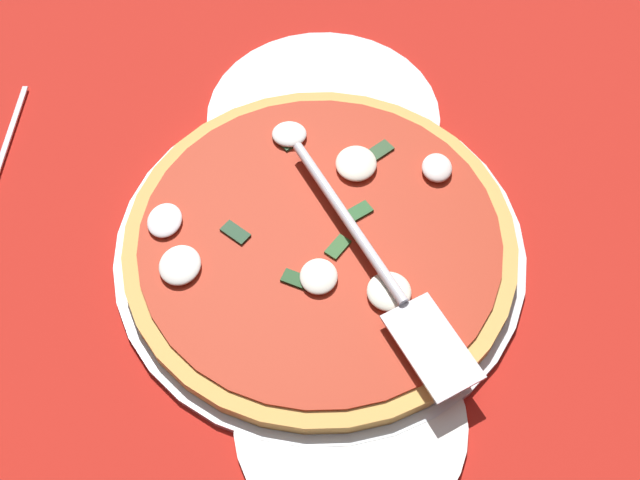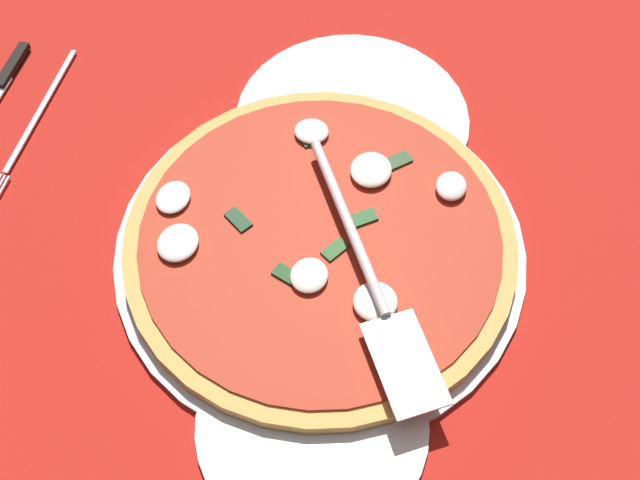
# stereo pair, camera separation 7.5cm
# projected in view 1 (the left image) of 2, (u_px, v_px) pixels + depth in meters

# --- Properties ---
(ground_plane) EXTENTS (1.08, 1.08, 0.01)m
(ground_plane) POSITION_uv_depth(u_px,v_px,m) (311.00, 264.00, 0.77)
(ground_plane) COLOR #B22017
(checker_pattern) EXTENTS (1.08, 1.08, 0.00)m
(checker_pattern) POSITION_uv_depth(u_px,v_px,m) (311.00, 262.00, 0.76)
(checker_pattern) COLOR silver
(checker_pattern) RESTS_ON ground_plane
(pizza_pan) EXTENTS (0.40, 0.40, 0.01)m
(pizza_pan) POSITION_uv_depth(u_px,v_px,m) (320.00, 248.00, 0.76)
(pizza_pan) COLOR silver
(pizza_pan) RESTS_ON ground_plane
(dinner_plate_left) EXTENTS (0.20, 0.20, 0.01)m
(dinner_plate_left) POSITION_uv_depth(u_px,v_px,m) (351.00, 423.00, 0.67)
(dinner_plate_left) COLOR silver
(dinner_plate_left) RESTS_ON ground_plane
(dinner_plate_right) EXTENTS (0.26, 0.26, 0.01)m
(dinner_plate_right) POSITION_uv_depth(u_px,v_px,m) (325.00, 116.00, 0.86)
(dinner_plate_right) COLOR white
(dinner_plate_right) RESTS_ON ground_plane
(pizza) EXTENTS (0.38, 0.38, 0.03)m
(pizza) POSITION_uv_depth(u_px,v_px,m) (320.00, 240.00, 0.75)
(pizza) COLOR #DAA551
(pizza) RESTS_ON pizza_pan
(pizza_server) EXTENTS (0.27, 0.18, 0.01)m
(pizza_server) POSITION_uv_depth(u_px,v_px,m) (380.00, 268.00, 0.71)
(pizza_server) COLOR silver
(pizza_server) RESTS_ON pizza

